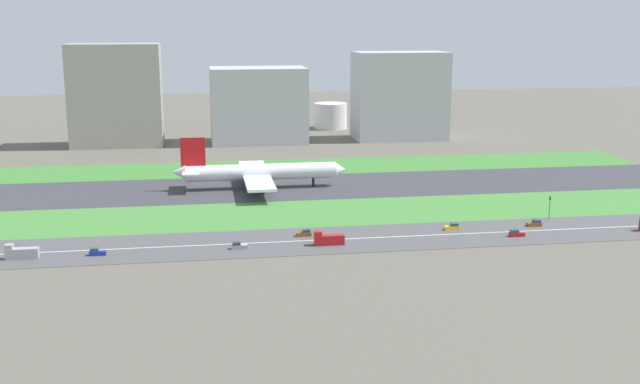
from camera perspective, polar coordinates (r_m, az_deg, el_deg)
ground_plane at (r=293.96m, az=0.99°, el=0.45°), size 800.00×800.00×0.00m
runway at (r=293.95m, az=0.99°, el=0.46°), size 280.00×46.00×0.10m
grass_median_north at (r=333.62m, az=-0.24°, el=1.91°), size 280.00×36.00×0.10m
grass_median_south at (r=254.70m, az=2.59°, el=-1.44°), size 280.00×36.00×0.10m
highway at (r=224.51m, az=4.23°, el=-3.38°), size 280.00×28.00×0.10m
highway_centerline at (r=224.49m, az=4.23°, el=-3.37°), size 266.00×0.50×0.01m
airliner at (r=289.17m, az=-4.68°, el=1.47°), size 65.00×56.00×19.70m
car_3 at (r=215.61m, az=-16.14°, el=-4.28°), size 4.40×1.80×2.00m
car_5 at (r=232.15m, az=14.27°, el=-2.98°), size 4.40×1.80×2.00m
truck_0 at (r=218.75m, az=-21.19°, el=-4.20°), size 8.40×2.50×4.00m
car_4 at (r=235.50m, az=9.74°, el=-2.55°), size 4.40×1.80×2.00m
truck_2 at (r=216.43m, az=0.61°, el=-3.51°), size 8.40×2.50×4.00m
car_2 at (r=214.03m, az=-6.03°, el=-3.97°), size 4.40×1.80×2.00m
car_0 at (r=225.36m, az=-1.16°, el=-3.06°), size 4.40×1.80×2.00m
car_1 at (r=245.04m, az=15.55°, el=-2.25°), size 4.40×1.80×2.00m
traffic_light at (r=254.78m, az=16.58°, el=-0.97°), size 0.36×0.50×7.20m
terminal_building at (r=400.71m, az=-14.82°, el=6.92°), size 44.72×24.88×50.51m
hangar_building at (r=400.53m, az=-4.57°, el=6.41°), size 48.51×30.44×38.25m
office_tower at (r=412.71m, az=5.89°, el=7.08°), size 47.86×26.80×45.66m
fuel_tank_west at (r=447.36m, az=-3.50°, el=5.60°), size 21.52×21.52×15.67m
fuel_tank_centre at (r=451.90m, az=0.79°, el=5.64°), size 18.93×18.93×14.79m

